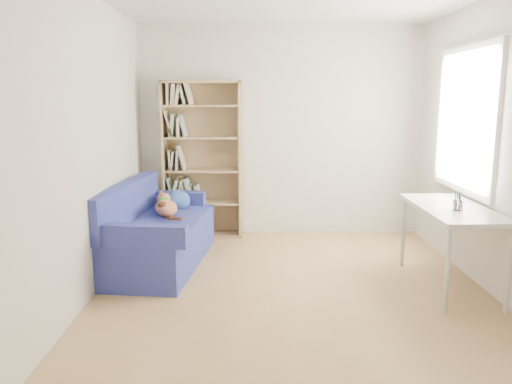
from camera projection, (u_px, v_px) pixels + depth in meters
ground at (291, 289)px, 4.52m from camera, size 4.00×4.00×0.00m
room_shell at (305, 107)px, 4.26m from camera, size 3.54×4.04×2.62m
sofa at (156, 233)px, 5.18m from camera, size 1.01×1.82×0.86m
bookshelf at (202, 166)px, 6.15m from camera, size 0.96×0.30×1.92m
desk at (452, 214)px, 4.47m from camera, size 0.59×1.28×0.75m
pen_cup at (458, 203)px, 4.31m from camera, size 0.09×0.09×0.16m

